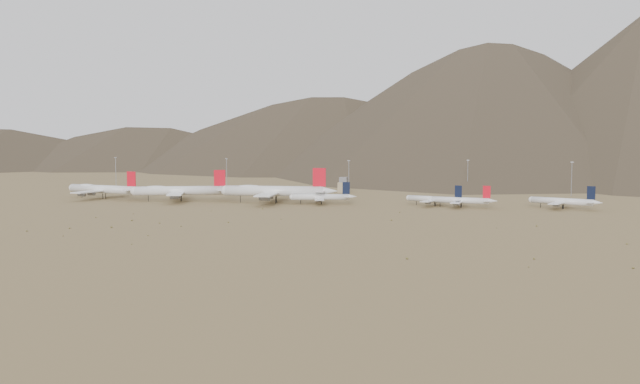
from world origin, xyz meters
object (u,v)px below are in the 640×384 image
(narrowbody_a, at_px, (322,197))
(narrowbody_b, at_px, (436,199))
(widebody_centre, at_px, (180,191))
(widebody_east, at_px, (275,191))
(control_tower, at_px, (344,186))
(widebody_west, at_px, (103,189))

(narrowbody_a, bearing_deg, narrowbody_b, -10.62)
(widebody_centre, height_order, widebody_east, widebody_east)
(narrowbody_b, bearing_deg, widebody_east, -160.11)
(widebody_east, relative_size, narrowbody_b, 1.94)
(widebody_east, bearing_deg, widebody_centre, 177.38)
(widebody_east, distance_m, control_tower, 98.53)
(widebody_centre, distance_m, widebody_east, 67.31)
(widebody_west, xyz_separation_m, widebody_centre, (60.90, -2.16, 0.46))
(widebody_east, relative_size, narrowbody_a, 1.84)
(widebody_centre, bearing_deg, narrowbody_b, -17.13)
(widebody_west, height_order, widebody_centre, widebody_centre)
(narrowbody_b, bearing_deg, narrowbody_a, -158.87)
(narrowbody_b, distance_m, control_tower, 119.87)
(narrowbody_b, xyz_separation_m, control_tower, (-81.32, 88.07, 0.79))
(widebody_centre, height_order, narrowbody_a, widebody_centre)
(control_tower, bearing_deg, widebody_east, -104.70)
(control_tower, bearing_deg, widebody_west, -147.41)
(narrowbody_a, distance_m, narrowbody_b, 73.92)
(control_tower, bearing_deg, widebody_centre, -132.65)
(narrowbody_a, bearing_deg, widebody_west, 165.39)
(narrowbody_a, bearing_deg, control_tower, 78.90)
(widebody_centre, xyz_separation_m, narrowbody_a, (99.82, 5.33, -2.61))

